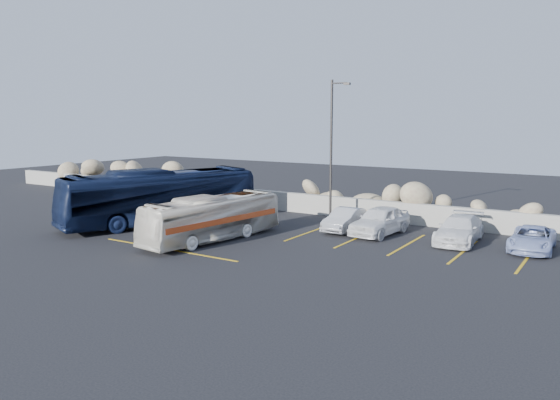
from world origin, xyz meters
The scene contains 11 objects.
ground centered at (0.00, 0.00, 0.00)m, with size 90.00×90.00×0.00m, color black.
seawall centered at (0.00, 12.00, 0.60)m, with size 60.00×0.40×1.20m, color gray.
riprap_pile centered at (0.00, 13.20, 1.30)m, with size 54.00×2.80×2.60m, color #957E62, non-canonical shape.
parking_lines centered at (4.64, 5.57, 0.01)m, with size 18.16×9.36×0.01m.
lamppost centered at (2.56, 9.50, 4.30)m, with size 1.14×0.18×8.00m.
vintage_bus centered at (-0.50, 2.79, 1.10)m, with size 1.85×7.91×2.20m, color silver.
tour_coach centered at (-5.66, 4.46, 1.55)m, with size 2.61×11.14×3.10m, color #101935.
car_a centered at (5.90, 8.44, 0.73)m, with size 1.73×4.30×1.46m, color white.
car_b centered at (4.01, 8.36, 0.59)m, with size 1.26×3.61×1.19m, color #AFB0B4.
car_c centered at (9.82, 8.82, 0.63)m, with size 1.78×4.37×1.27m, color white.
car_d centered at (13.03, 8.90, 0.54)m, with size 1.81×3.91×1.09m, color #97A8D7.
Camera 1 is at (16.39, -17.50, 5.95)m, focal length 35.00 mm.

